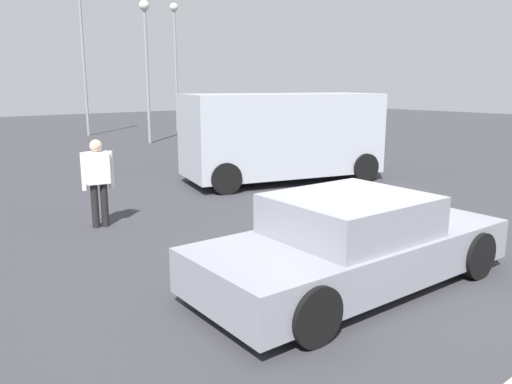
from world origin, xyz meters
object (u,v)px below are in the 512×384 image
pedestrian (98,176)px  light_post_mid (82,35)px  sedan_foreground (353,244)px  van_white (282,135)px  light_post_far (175,46)px  light_post_near (146,47)px

pedestrian → light_post_mid: bearing=-10.1°
sedan_foreground → light_post_mid: light_post_mid is taller
van_white → light_post_far: (5.36, 14.54, 3.31)m
van_white → light_post_far: light_post_far is taller
van_white → light_post_near: light_post_near is taller
pedestrian → light_post_mid: light_post_mid is taller
sedan_foreground → light_post_near: (5.58, 16.27, 3.56)m
light_post_near → light_post_far: bearing=47.1°
sedan_foreground → van_white: (4.12, 5.92, 0.69)m
pedestrian → light_post_mid: (6.19, 16.61, 3.98)m
light_post_mid → sedan_foreground: bearing=-102.6°
pedestrian → light_post_mid: 18.17m
pedestrian → light_post_near: bearing=-20.9°
pedestrian → sedan_foreground: bearing=-152.4°
pedestrian → van_white: bearing=-67.2°
van_white → pedestrian: 5.72m
sedan_foreground → light_post_near: size_ratio=0.74×
sedan_foreground → pedestrian: size_ratio=2.78×
sedan_foreground → light_post_mid: 22.25m
sedan_foreground → pedestrian: (-1.45, 4.69, 0.39)m
van_white → light_post_near: 10.84m
light_post_far → pedestrian: bearing=-124.7°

